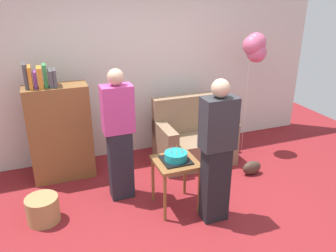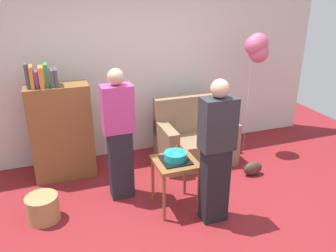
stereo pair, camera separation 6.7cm
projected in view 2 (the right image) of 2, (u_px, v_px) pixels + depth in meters
ground_plane at (189, 223)px, 3.85m from camera, size 8.00×8.00×0.00m
wall_back at (138, 66)px, 5.13m from camera, size 6.00×0.10×2.70m
couch at (194, 139)px, 5.13m from camera, size 1.10×0.70×0.96m
bookshelf at (61, 130)px, 4.57m from camera, size 0.80×0.36×1.61m
side_table at (175, 168)px, 3.94m from camera, size 0.48×0.48×0.62m
birthday_cake at (175, 157)px, 3.89m from camera, size 0.32×0.32×0.16m
person_blowing_candles at (119, 135)px, 4.05m from camera, size 0.36×0.22×1.63m
person_holding_cake at (216, 153)px, 3.62m from camera, size 0.36×0.22×1.63m
wicker_basket at (43, 208)px, 3.85m from camera, size 0.36×0.36×0.30m
handbag at (253, 168)px, 4.79m from camera, size 0.28×0.14×0.20m
balloon_bunch at (257, 47)px, 4.93m from camera, size 0.36×0.31×1.85m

